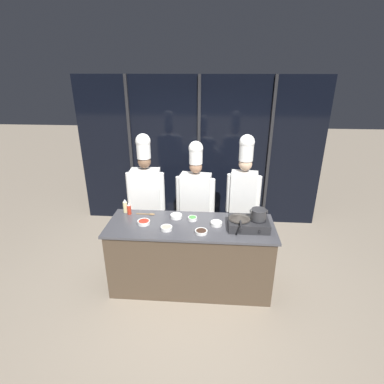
{
  "coord_description": "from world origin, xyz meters",
  "views": [
    {
      "loc": [
        0.27,
        -3.36,
        2.79
      ],
      "look_at": [
        0.0,
        0.25,
        1.29
      ],
      "focal_mm": 28.0,
      "sensor_mm": 36.0,
      "label": 1
    }
  ],
  "objects_px": {
    "prep_bowl_scallions": "(192,218)",
    "chef_head": "(146,189)",
    "frying_pan": "(240,217)",
    "stock_pot": "(259,214)",
    "squeeze_bottle_chili": "(129,209)",
    "portable_stove": "(248,224)",
    "chef_sous": "(196,194)",
    "prep_bowl_soy_glaze": "(201,231)",
    "prep_bowl_chili_flakes": "(144,222)",
    "prep_bowl_bean_sprouts": "(216,223)",
    "prep_bowl_shrimp": "(166,228)",
    "chef_line": "(244,189)",
    "squeeze_bottle_oil": "(125,206)",
    "prep_bowl_onion": "(176,216)",
    "serving_spoon_slotted": "(149,214)"
  },
  "relations": [
    {
      "from": "chef_sous",
      "to": "portable_stove",
      "type": "bearing_deg",
      "value": 140.04
    },
    {
      "from": "prep_bowl_soy_glaze",
      "to": "prep_bowl_onion",
      "type": "bearing_deg",
      "value": 132.93
    },
    {
      "from": "chef_sous",
      "to": "prep_bowl_soy_glaze",
      "type": "bearing_deg",
      "value": 104.4
    },
    {
      "from": "prep_bowl_soy_glaze",
      "to": "chef_sous",
      "type": "relative_size",
      "value": 0.08
    },
    {
      "from": "prep_bowl_onion",
      "to": "prep_bowl_chili_flakes",
      "type": "bearing_deg",
      "value": -153.51
    },
    {
      "from": "prep_bowl_scallions",
      "to": "prep_bowl_soy_glaze",
      "type": "bearing_deg",
      "value": -68.38
    },
    {
      "from": "prep_bowl_soy_glaze",
      "to": "prep_bowl_chili_flakes",
      "type": "height_order",
      "value": "prep_bowl_chili_flakes"
    },
    {
      "from": "prep_bowl_onion",
      "to": "prep_bowl_chili_flakes",
      "type": "xyz_separation_m",
      "value": [
        -0.4,
        -0.2,
        -0.0
      ]
    },
    {
      "from": "prep_bowl_onion",
      "to": "serving_spoon_slotted",
      "type": "relative_size",
      "value": 0.61
    },
    {
      "from": "squeeze_bottle_oil",
      "to": "prep_bowl_chili_flakes",
      "type": "distance_m",
      "value": 0.46
    },
    {
      "from": "serving_spoon_slotted",
      "to": "chef_head",
      "type": "distance_m",
      "value": 0.52
    },
    {
      "from": "frying_pan",
      "to": "squeeze_bottle_oil",
      "type": "xyz_separation_m",
      "value": [
        -1.54,
        0.32,
        -0.05
      ]
    },
    {
      "from": "stock_pot",
      "to": "chef_head",
      "type": "height_order",
      "value": "chef_head"
    },
    {
      "from": "portable_stove",
      "to": "prep_bowl_chili_flakes",
      "type": "height_order",
      "value": "portable_stove"
    },
    {
      "from": "prep_bowl_shrimp",
      "to": "prep_bowl_chili_flakes",
      "type": "distance_m",
      "value": 0.34
    },
    {
      "from": "portable_stove",
      "to": "chef_sous",
      "type": "distance_m",
      "value": 1.03
    },
    {
      "from": "frying_pan",
      "to": "serving_spoon_slotted",
      "type": "xyz_separation_m",
      "value": [
        -1.2,
        0.27,
        -0.14
      ]
    },
    {
      "from": "frying_pan",
      "to": "prep_bowl_bean_sprouts",
      "type": "bearing_deg",
      "value": 171.11
    },
    {
      "from": "serving_spoon_slotted",
      "to": "chef_head",
      "type": "height_order",
      "value": "chef_head"
    },
    {
      "from": "stock_pot",
      "to": "prep_bowl_onion",
      "type": "relative_size",
      "value": 1.36
    },
    {
      "from": "portable_stove",
      "to": "prep_bowl_bean_sprouts",
      "type": "bearing_deg",
      "value": 174.23
    },
    {
      "from": "squeeze_bottle_oil",
      "to": "prep_bowl_shrimp",
      "type": "distance_m",
      "value": 0.78
    },
    {
      "from": "frying_pan",
      "to": "chef_sous",
      "type": "distance_m",
      "value": 0.96
    },
    {
      "from": "prep_bowl_scallions",
      "to": "chef_head",
      "type": "bearing_deg",
      "value": 141.6
    },
    {
      "from": "prep_bowl_scallions",
      "to": "chef_line",
      "type": "distance_m",
      "value": 0.94
    },
    {
      "from": "squeeze_bottle_chili",
      "to": "prep_bowl_soy_glaze",
      "type": "height_order",
      "value": "squeeze_bottle_chili"
    },
    {
      "from": "squeeze_bottle_chili",
      "to": "prep_bowl_bean_sprouts",
      "type": "relative_size",
      "value": 1.12
    },
    {
      "from": "prep_bowl_shrimp",
      "to": "chef_line",
      "type": "height_order",
      "value": "chef_line"
    },
    {
      "from": "squeeze_bottle_chili",
      "to": "prep_bowl_scallions",
      "type": "height_order",
      "value": "squeeze_bottle_chili"
    },
    {
      "from": "frying_pan",
      "to": "stock_pot",
      "type": "bearing_deg",
      "value": 1.1
    },
    {
      "from": "prep_bowl_soy_glaze",
      "to": "prep_bowl_chili_flakes",
      "type": "xyz_separation_m",
      "value": [
        -0.75,
        0.18,
        0.0
      ]
    },
    {
      "from": "frying_pan",
      "to": "stock_pot",
      "type": "relative_size",
      "value": 2.19
    },
    {
      "from": "prep_bowl_bean_sprouts",
      "to": "prep_bowl_chili_flakes",
      "type": "distance_m",
      "value": 0.93
    },
    {
      "from": "squeeze_bottle_oil",
      "to": "prep_bowl_soy_glaze",
      "type": "height_order",
      "value": "squeeze_bottle_oil"
    },
    {
      "from": "portable_stove",
      "to": "squeeze_bottle_oil",
      "type": "distance_m",
      "value": 1.68
    },
    {
      "from": "chef_head",
      "to": "prep_bowl_bean_sprouts",
      "type": "bearing_deg",
      "value": 143.28
    },
    {
      "from": "stock_pot",
      "to": "prep_bowl_soy_glaze",
      "type": "height_order",
      "value": "stock_pot"
    },
    {
      "from": "prep_bowl_chili_flakes",
      "to": "serving_spoon_slotted",
      "type": "relative_size",
      "value": 0.64
    },
    {
      "from": "prep_bowl_bean_sprouts",
      "to": "chef_sous",
      "type": "relative_size",
      "value": 0.08
    },
    {
      "from": "prep_bowl_bean_sprouts",
      "to": "prep_bowl_onion",
      "type": "distance_m",
      "value": 0.56
    },
    {
      "from": "prep_bowl_chili_flakes",
      "to": "frying_pan",
      "type": "bearing_deg",
      "value": -0.39
    },
    {
      "from": "chef_head",
      "to": "prep_bowl_shrimp",
      "type": "bearing_deg",
      "value": 113.73
    },
    {
      "from": "prep_bowl_scallions",
      "to": "serving_spoon_slotted",
      "type": "bearing_deg",
      "value": 169.18
    },
    {
      "from": "stock_pot",
      "to": "squeeze_bottle_chili",
      "type": "xyz_separation_m",
      "value": [
        -1.7,
        0.26,
        -0.12
      ]
    },
    {
      "from": "prep_bowl_chili_flakes",
      "to": "chef_line",
      "type": "bearing_deg",
      "value": 29.23
    },
    {
      "from": "serving_spoon_slotted",
      "to": "prep_bowl_scallions",
      "type": "bearing_deg",
      "value": -10.82
    },
    {
      "from": "chef_head",
      "to": "chef_sous",
      "type": "bearing_deg",
      "value": 177.37
    },
    {
      "from": "chef_head",
      "to": "chef_line",
      "type": "height_order",
      "value": "chef_line"
    },
    {
      "from": "prep_bowl_bean_sprouts",
      "to": "prep_bowl_scallions",
      "type": "relative_size",
      "value": 1.24
    },
    {
      "from": "serving_spoon_slotted",
      "to": "prep_bowl_chili_flakes",
      "type": "bearing_deg",
      "value": -93.6
    }
  ]
}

